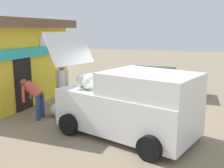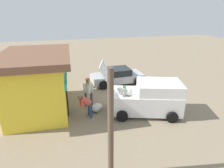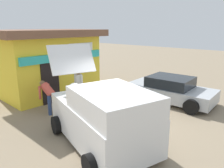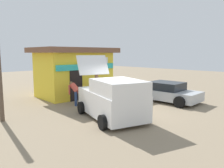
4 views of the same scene
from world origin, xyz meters
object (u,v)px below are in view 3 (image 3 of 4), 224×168
at_px(delivery_van, 103,116).
at_px(vendor_standing, 79,85).
at_px(unloaded_banana_pile, 70,108).
at_px(parked_sedan, 170,90).
at_px(customer_bending, 49,94).
at_px(storefront_bar, 48,61).
at_px(paint_bucket, 125,89).

relative_size(delivery_van, vendor_standing, 2.72).
bearing_deg(unloaded_banana_pile, parked_sedan, -31.24).
distance_m(parked_sedan, vendor_standing, 4.39).
bearing_deg(parked_sedan, customer_bending, 145.66).
xyz_separation_m(storefront_bar, unloaded_banana_pile, (-1.15, -3.13, -1.54)).
height_order(parked_sedan, customer_bending, customer_bending).
distance_m(delivery_van, paint_bucket, 5.52).
bearing_deg(unloaded_banana_pile, vendor_standing, 22.03).
xyz_separation_m(delivery_van, paint_bucket, (4.72, 2.76, -0.73)).
height_order(unloaded_banana_pile, paint_bucket, unloaded_banana_pile).
xyz_separation_m(storefront_bar, delivery_van, (-2.08, -5.92, -0.83)).
distance_m(delivery_van, parked_sedan, 5.10).
distance_m(customer_bending, paint_bucket, 4.42).
distance_m(delivery_van, customer_bending, 3.49).
bearing_deg(parked_sedan, storefront_bar, 117.93).
height_order(customer_bending, paint_bucket, customer_bending).
height_order(customer_bending, unloaded_banana_pile, customer_bending).
bearing_deg(paint_bucket, delivery_van, -149.72).
xyz_separation_m(parked_sedan, unloaded_banana_pile, (-4.15, 2.52, -0.36)).
xyz_separation_m(vendor_standing, paint_bucket, (2.96, -0.37, -0.81)).
distance_m(vendor_standing, unloaded_banana_pile, 1.20).
xyz_separation_m(customer_bending, unloaded_banana_pile, (0.52, -0.67, -0.62)).
height_order(parked_sedan, paint_bucket, parked_sedan).
xyz_separation_m(storefront_bar, parked_sedan, (2.99, -5.65, -1.18)).
height_order(delivery_van, unloaded_banana_pile, delivery_van).
relative_size(unloaded_banana_pile, paint_bucket, 2.22).
bearing_deg(delivery_van, paint_bucket, 30.28).
distance_m(parked_sedan, paint_bucket, 2.54).
relative_size(storefront_bar, parked_sedan, 1.34).
bearing_deg(customer_bending, unloaded_banana_pile, -52.28).
xyz_separation_m(unloaded_banana_pile, paint_bucket, (3.79, -0.03, -0.02)).
height_order(parked_sedan, unloaded_banana_pile, parked_sedan).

